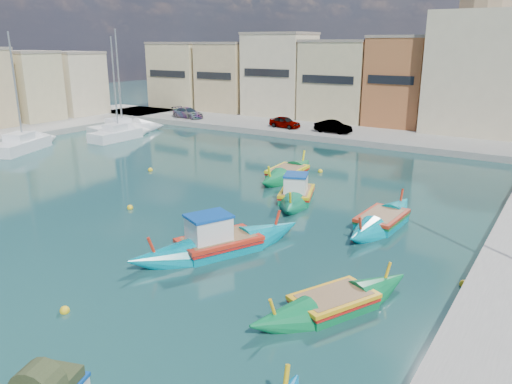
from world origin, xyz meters
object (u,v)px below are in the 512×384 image
Objects in this scene: church_block at (487,54)px; luzzu_blue_cabin at (296,195)px; luzzu_green at (287,174)px; luzzu_blue_south at (334,304)px; yacht_mid at (33,143)px; luzzu_cyan_mid at (382,221)px; yacht_midnorth at (128,133)px; yacht_north at (134,128)px; luzzu_turquoise_cabin at (218,245)px.

luzzu_blue_cabin is (-5.41, -30.19, -8.07)m from church_block.
luzzu_green is 19.01m from luzzu_blue_south.
luzzu_blue_cabin is at bearing -54.66° from luzzu_green.
luzzu_blue_south is 38.56m from yacht_mid.
luzzu_cyan_mid is 1.00× the size of luzzu_green.
yacht_midnorth is at bearing 66.13° from yacht_mid.
luzzu_cyan_mid is 0.70× the size of yacht_north.
yacht_midnorth reaches higher than luzzu_turquoise_cabin.
luzzu_blue_cabin is 13.51m from luzzu_blue_south.
luzzu_blue_cabin is 28.98m from yacht_mid.
yacht_north is 1.08× the size of yacht_midnorth.
luzzu_turquoise_cabin is at bearing -19.01° from yacht_mid.
yacht_north reaches higher than yacht_midnorth.
yacht_midnorth is 0.97× the size of yacht_mid.
luzzu_blue_cabin is at bearing 94.70° from luzzu_turquoise_cabin.
luzzu_cyan_mid is at bearing 55.06° from luzzu_turquoise_cabin.
church_block is at bearing 79.83° from luzzu_blue_cabin.
yacht_midnorth is (-30.63, -20.66, -7.97)m from church_block.
luzzu_blue_cabin is at bearing -100.17° from church_block.
yacht_north is (-34.53, 23.29, 0.24)m from luzzu_blue_south.
luzzu_green is at bearing 146.98° from luzzu_cyan_mid.
luzzu_green is at bearing -12.87° from yacht_midnorth.
luzzu_green is (-3.94, 13.67, -0.09)m from luzzu_turquoise_cabin.
church_block is 2.41× the size of luzzu_blue_cabin.
luzzu_blue_south is at bearing -86.96° from church_block.
yacht_north is 1.04× the size of yacht_mid.
luzzu_turquoise_cabin is at bearing 163.90° from luzzu_blue_south.
yacht_mid is at bearing -100.45° from yacht_north.
yacht_mid reaches higher than yacht_midnorth.
luzzu_green reaches higher than luzzu_cyan_mid.
church_block is 1.62× the size of yacht_north.
yacht_midnorth reaches higher than luzzu_cyan_mid.
yacht_north reaches higher than luzzu_blue_south.
luzzu_turquoise_cabin is at bearing -35.76° from yacht_midnorth.
luzzu_blue_cabin reaches higher than luzzu_cyan_mid.
yacht_midnorth is at bearing 167.13° from luzzu_green.
yacht_midnorth is (-25.97, 18.70, 0.07)m from luzzu_turquoise_cabin.
yacht_north is (-26.92, 12.13, 0.13)m from luzzu_blue_cabin.
church_block reaches higher than yacht_mid.
church_block reaches higher than luzzu_green.
luzzu_turquoise_cabin reaches higher than luzzu_green.
luzzu_cyan_mid is 9.74m from luzzu_blue_south.
church_block reaches higher than luzzu_turquoise_cabin.
luzzu_blue_south is at bearing -32.22° from yacht_midnorth.
luzzu_cyan_mid is at bearing 98.94° from luzzu_blue_south.
luzzu_turquoise_cabin is at bearing -96.75° from church_block.
yacht_mid is (-28.96, 1.06, 0.11)m from luzzu_blue_cabin.
luzzu_green is 0.75× the size of yacht_midnorth.
church_block is 1.68× the size of yacht_mid.
luzzu_turquoise_cabin is 1.18× the size of luzzu_blue_cabin.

